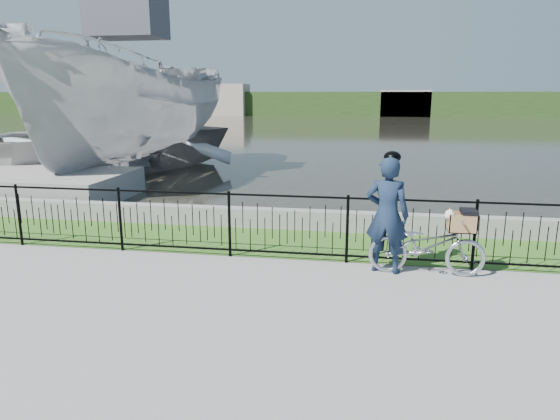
% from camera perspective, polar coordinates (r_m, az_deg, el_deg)
% --- Properties ---
extents(ground, '(120.00, 120.00, 0.00)m').
position_cam_1_polar(ground, '(7.06, -1.20, -9.78)').
color(ground, gray).
rests_on(ground, ground).
extents(grass_strip, '(60.00, 2.00, 0.01)m').
position_cam_1_polar(grass_strip, '(9.47, 1.74, -3.71)').
color(grass_strip, '#36611E').
rests_on(grass_strip, ground).
extents(water, '(120.00, 120.00, 0.00)m').
position_cam_1_polar(water, '(39.50, 7.86, 9.02)').
color(water, '#27261D').
rests_on(water, ground).
extents(quay_wall, '(60.00, 0.30, 0.40)m').
position_cam_1_polar(quay_wall, '(10.38, 2.50, -1.09)').
color(quay_wall, gray).
rests_on(quay_wall, ground).
extents(fence, '(14.00, 0.06, 1.15)m').
position_cam_1_polar(fence, '(8.37, 0.83, -1.92)').
color(fence, black).
rests_on(fence, ground).
extents(far_treeline, '(120.00, 6.00, 3.00)m').
position_cam_1_polar(far_treeline, '(66.41, 8.70, 11.91)').
color(far_treeline, '#29441A').
rests_on(far_treeline, ground).
extents(far_building_left, '(8.00, 4.00, 4.00)m').
position_cam_1_polar(far_building_left, '(67.20, -7.23, 12.40)').
color(far_building_left, '#A29182').
rests_on(far_building_left, ground).
extents(far_building_right, '(6.00, 3.00, 3.20)m').
position_cam_1_polar(far_building_right, '(65.07, 14.07, 11.74)').
color(far_building_right, '#A29182').
rests_on(far_building_right, ground).
extents(bicycle_rig, '(1.76, 0.61, 1.07)m').
position_cam_1_polar(bicycle_rig, '(8.04, 16.51, -3.83)').
color(bicycle_rig, '#A8ACB4').
rests_on(bicycle_rig, ground).
extents(cyclist, '(0.75, 0.58, 1.91)m').
position_cam_1_polar(cyclist, '(7.89, 12.16, -0.40)').
color(cyclist, '#132036').
rests_on(cyclist, ground).
extents(boat_near, '(5.16, 11.36, 6.06)m').
position_cam_1_polar(boat_near, '(17.19, -16.46, 10.84)').
color(boat_near, '#B1B1B2').
rests_on(boat_near, water).
extents(boat_far, '(12.48, 13.41, 2.26)m').
position_cam_1_polar(boat_far, '(19.14, -21.68, 7.37)').
color(boat_far, '#B1B1B2').
rests_on(boat_far, water).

